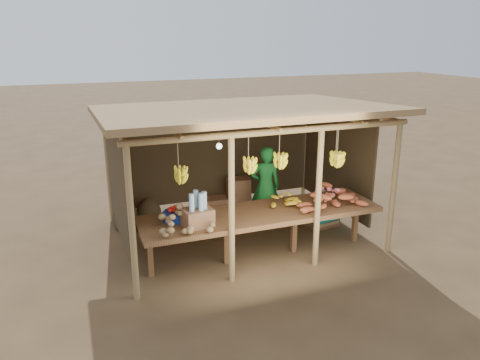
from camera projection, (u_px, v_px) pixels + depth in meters
name	position (u px, v px, depth m)	size (l,w,h in m)	color
ground	(240.00, 235.00, 8.54)	(60.00, 60.00, 0.00)	brown
stall_structure	(239.00, 131.00, 7.93)	(4.70, 3.50, 2.43)	olive
counter	(261.00, 215.00, 7.47)	(3.90, 1.05, 0.80)	brown
potato_heap	(184.00, 217.00, 6.73)	(0.92, 0.55, 0.36)	olive
sweet_potato_heap	(329.00, 196.00, 7.63)	(1.09, 0.66, 0.36)	#A84D2B
onion_heap	(332.00, 193.00, 7.76)	(0.80, 0.48, 0.36)	#CC636B
banana_pile	(286.00, 195.00, 7.67)	(0.52, 0.31, 0.34)	gold
tomato_basin	(176.00, 215.00, 7.09)	(0.40, 0.40, 0.21)	navy
bottle_box	(197.00, 213.00, 6.84)	(0.46, 0.39, 0.53)	brown
vendor	(265.00, 186.00, 8.79)	(0.56, 0.37, 1.54)	#1A772C
tarp_crate	(321.00, 210.00, 8.90)	(0.70, 0.63, 0.73)	brown
carton_stack	(231.00, 199.00, 9.47)	(0.95, 0.38, 0.71)	brown
burlap_sacks	(137.00, 214.00, 8.77)	(0.93, 0.49, 0.66)	#40311E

